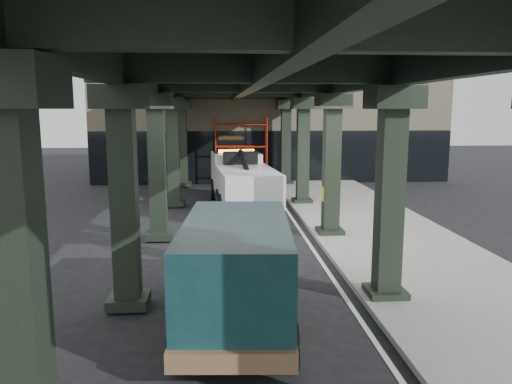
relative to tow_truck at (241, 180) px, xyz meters
name	(u,v)px	position (x,y,z in m)	size (l,w,h in m)	color
ground	(262,254)	(0.30, -7.50, -1.31)	(90.00, 90.00, 0.00)	black
sidewalk	(382,234)	(4.80, -5.50, -1.23)	(5.00, 40.00, 0.15)	gray
lane_stripe	(305,237)	(2.00, -5.50, -1.30)	(0.12, 38.00, 0.01)	silver
viaduct	(245,80)	(-0.10, -5.50, 4.15)	(7.40, 32.00, 6.40)	black
building	(266,116)	(2.30, 12.50, 2.69)	(22.00, 10.00, 8.00)	#C6B793
scaffolding	(241,150)	(0.30, 7.14, 0.80)	(3.08, 0.88, 4.00)	red
tow_truck	(241,180)	(0.00, 0.00, 0.00)	(3.01, 8.35, 2.68)	black
towed_van	(237,268)	(-0.66, -12.57, -0.08)	(2.61, 5.79, 2.29)	#10353A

